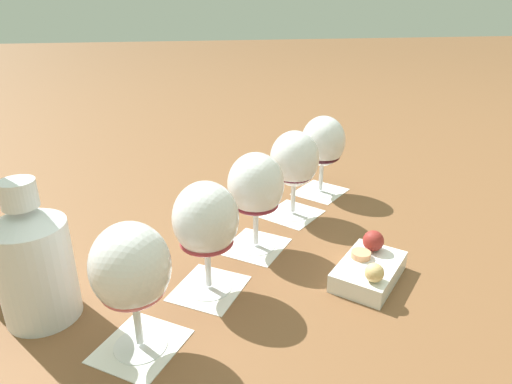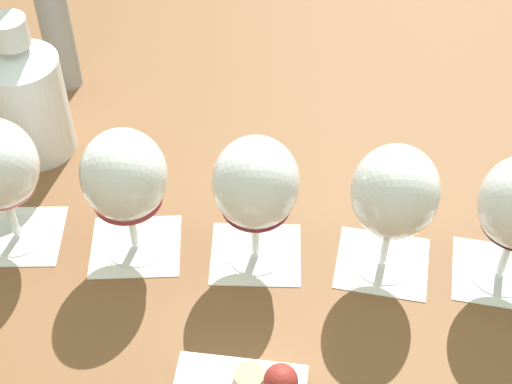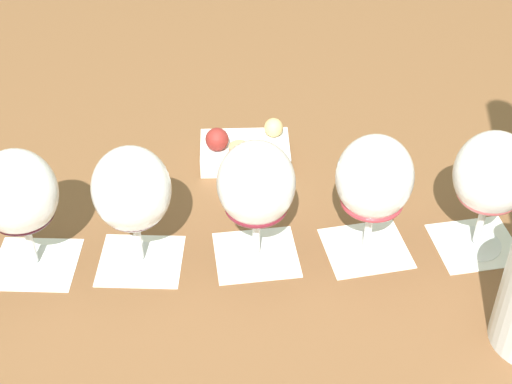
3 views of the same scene
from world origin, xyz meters
name	(u,v)px [view 1 (image 1 of 3)]	position (x,y,z in m)	size (l,w,h in m)	color
ground_plane	(259,246)	(0.00, 0.00, 0.00)	(8.00, 8.00, 0.00)	brown
tasting_card_0	(141,346)	(-0.20, -0.23, 0.00)	(0.14, 0.15, 0.00)	white
tasting_card_1	(209,288)	(-0.10, -0.12, 0.00)	(0.14, 0.15, 0.00)	white
tasting_card_2	(255,245)	(-0.01, 0.00, 0.00)	(0.14, 0.15, 0.00)	white
tasting_card_3	(292,214)	(0.09, 0.12, 0.00)	(0.15, 0.15, 0.00)	white
tasting_card_4	(320,192)	(0.18, 0.22, 0.00)	(0.15, 0.15, 0.00)	white
wine_glass_0	(131,272)	(-0.20, -0.23, 0.12)	(0.10, 0.10, 0.18)	white
wine_glass_1	(206,223)	(-0.10, -0.12, 0.12)	(0.10, 0.10, 0.18)	white
wine_glass_2	(255,188)	(-0.01, 0.00, 0.12)	(0.10, 0.10, 0.18)	white
wine_glass_3	(294,163)	(0.09, 0.12, 0.12)	(0.10, 0.10, 0.18)	white
wine_glass_4	(323,145)	(0.18, 0.22, 0.12)	(0.10, 0.10, 0.18)	white
ceramic_vase	(34,261)	(-0.34, -0.14, 0.09)	(0.10, 0.10, 0.21)	silver
snack_dish	(369,268)	(0.16, -0.13, 0.02)	(0.15, 0.16, 0.07)	white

